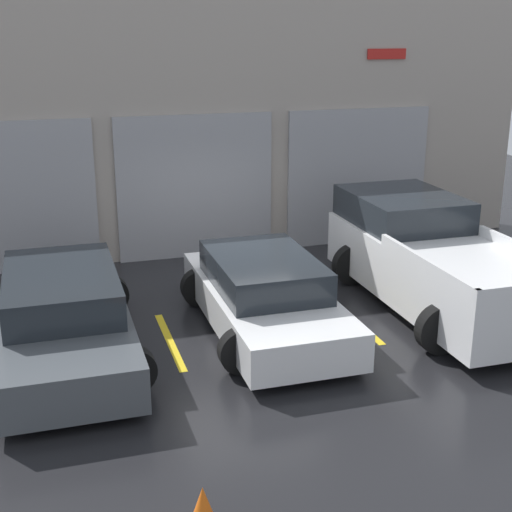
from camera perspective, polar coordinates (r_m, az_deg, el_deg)
ground_plane at (r=12.71m, az=-0.94°, el=-3.78°), size 28.00×28.00×0.00m
shophouse_building at (r=15.14m, az=-4.50°, el=9.81°), size 14.72×0.68×5.27m
pickup_truck at (r=12.78m, az=13.87°, el=-0.24°), size 2.52×5.11×1.74m
sedan_white at (r=11.44m, az=0.69°, el=-3.18°), size 2.21×4.33×1.21m
sedan_side at (r=10.97m, az=-15.13°, el=-4.65°), size 2.25×4.76×1.27m
parking_stripe_left at (r=11.30m, az=-6.91°, el=-6.76°), size 0.12×2.20×0.01m
parking_stripe_centre at (r=12.16m, az=7.78°, el=-4.96°), size 0.12×2.20×0.01m
parking_stripe_right at (r=13.70m, az=19.79°, el=-3.23°), size 0.12×2.20×0.01m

